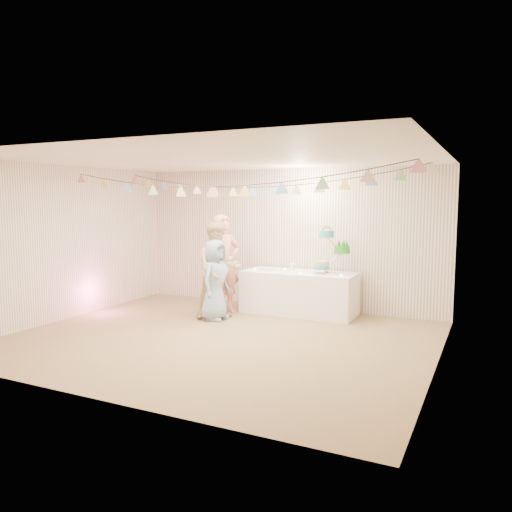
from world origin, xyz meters
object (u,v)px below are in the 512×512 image
at_px(table, 299,293).
at_px(person_adult_a, 223,264).
at_px(cake_stand, 330,252).
at_px(person_adult_b, 218,270).
at_px(person_child, 215,280).

relative_size(table, person_adult_a, 1.13).
distance_m(table, cake_stand, 0.94).
distance_m(table, person_adult_b, 1.52).
relative_size(person_adult_a, person_adult_b, 1.07).
bearing_deg(cake_stand, person_adult_a, -161.85).
bearing_deg(cake_stand, person_adult_b, -150.38).
distance_m(person_adult_a, person_adult_b, 0.39).
bearing_deg(person_child, person_adult_a, 13.62).
height_order(person_adult_a, person_adult_b, person_adult_a).
height_order(table, person_adult_a, person_adult_a).
bearing_deg(person_adult_a, person_adult_b, -129.05).
xyz_separation_m(table, cake_stand, (0.55, 0.05, 0.76)).
distance_m(person_adult_a, person_child, 0.56).
bearing_deg(person_adult_b, person_adult_a, 57.88).
height_order(person_adult_a, person_child, person_adult_a).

